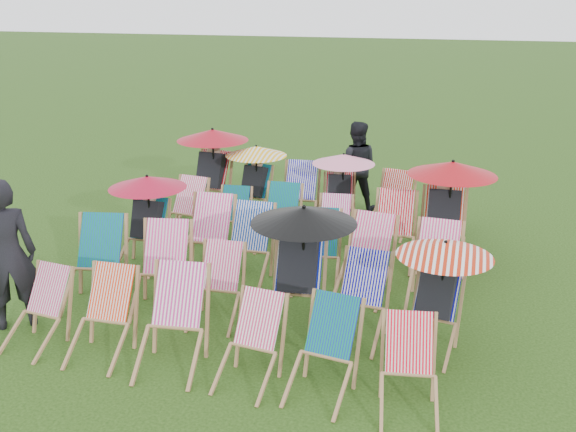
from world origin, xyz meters
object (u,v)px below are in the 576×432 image
(person_left, at_px, (6,255))
(deckchair_0, at_px, (36,310))
(deckchair_29, at_px, (444,209))
(person_rear, at_px, (356,166))
(deckchair_5, at_px, (410,370))

(person_left, bearing_deg, deckchair_0, 114.55)
(deckchair_0, relative_size, deckchair_29, 0.89)
(deckchair_0, distance_m, person_rear, 6.11)
(person_left, height_order, person_rear, person_left)
(deckchair_29, relative_size, person_rear, 0.58)
(deckchair_5, relative_size, deckchair_29, 0.91)
(person_left, bearing_deg, deckchair_29, -173.81)
(deckchair_5, height_order, deckchair_29, deckchair_29)
(deckchair_5, height_order, person_rear, person_rear)
(deckchair_0, relative_size, person_left, 0.46)
(deckchair_0, relative_size, deckchair_5, 0.97)
(deckchair_29, distance_m, person_left, 6.31)
(deckchair_5, bearing_deg, person_rear, 96.13)
(person_rear, bearing_deg, deckchair_29, 141.05)
(deckchair_0, xyz_separation_m, deckchair_29, (4.05, 4.61, 0.04))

